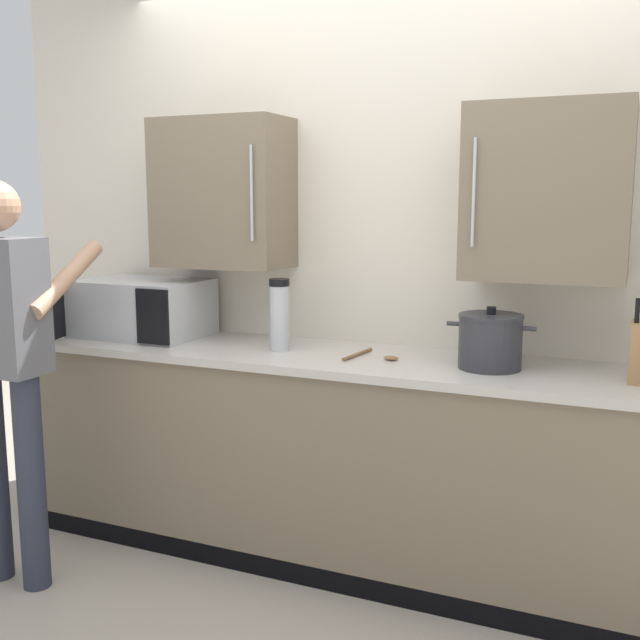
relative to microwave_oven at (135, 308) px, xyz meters
The scene contains 7 objects.
back_wall_tiled 1.22m from the microwave_oven, 13.43° to the left, with size 3.87×0.44×2.59m.
counter_unit 1.29m from the microwave_oven, ahead, with size 3.21×0.61×0.91m.
microwave_oven is the anchor object (origin of this frame).
wooden_spoon 1.23m from the microwave_oven, ahead, with size 0.21×0.24×0.02m.
thermos_flask 0.79m from the microwave_oven, ahead, with size 0.09×0.09×0.31m.
stock_pot 1.69m from the microwave_oven, ahead, with size 0.34×0.25×0.24m.
person_figure 0.74m from the microwave_oven, 95.81° to the right, with size 0.44×0.55×1.63m.
Camera 1 is at (1.06, -2.18, 1.56)m, focal length 41.71 mm.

